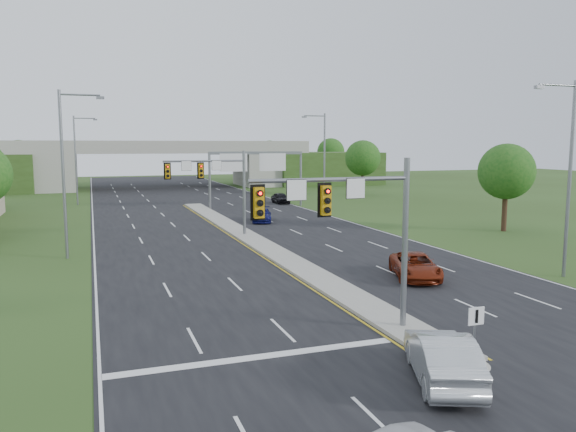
% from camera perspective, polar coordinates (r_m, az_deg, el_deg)
% --- Properties ---
extents(ground, '(240.00, 240.00, 0.00)m').
position_cam_1_polar(ground, '(23.90, 11.57, -11.20)').
color(ground, '#2B4318').
rests_on(ground, ground).
extents(road, '(24.00, 160.00, 0.02)m').
position_cam_1_polar(road, '(56.14, -7.07, -0.44)').
color(road, black).
rests_on(road, ground).
extents(median, '(2.00, 54.00, 0.16)m').
position_cam_1_polar(median, '(44.61, -3.77, -2.29)').
color(median, gray).
rests_on(median, road).
extents(median_nose, '(2.00, 2.00, 0.16)m').
position_cam_1_polar(median_nose, '(20.75, 17.42, -14.00)').
color(median_nose, gray).
rests_on(median_nose, road).
extents(lane_markings, '(23.72, 160.00, 0.01)m').
position_cam_1_polar(lane_markings, '(50.13, -6.25, -1.34)').
color(lane_markings, gold).
rests_on(lane_markings, road).
extents(signal_mast_near, '(6.62, 0.60, 7.00)m').
position_cam_1_polar(signal_mast_near, '(21.71, 6.85, -0.15)').
color(signal_mast_near, slate).
rests_on(signal_mast_near, ground).
extents(signal_mast_far, '(6.62, 0.60, 7.00)m').
position_cam_1_polar(signal_mast_far, '(45.40, -7.23, 3.71)').
color(signal_mast_far, slate).
rests_on(signal_mast_far, ground).
extents(keep_right_sign, '(0.60, 0.13, 2.20)m').
position_cam_1_polar(keep_right_sign, '(19.89, 18.50, -10.66)').
color(keep_right_sign, slate).
rests_on(keep_right_sign, ground).
extents(sign_gantry, '(11.58, 0.44, 6.67)m').
position_cam_1_polar(sign_gantry, '(66.94, -3.35, 5.33)').
color(sign_gantry, slate).
rests_on(sign_gantry, ground).
extents(overpass, '(80.00, 14.00, 8.10)m').
position_cam_1_polar(overpass, '(100.15, -12.64, 4.85)').
color(overpass, gray).
rests_on(overpass, ground).
extents(lightpole_l_mid, '(2.85, 0.25, 11.00)m').
position_cam_1_polar(lightpole_l_mid, '(39.43, -21.62, 4.73)').
color(lightpole_l_mid, slate).
rests_on(lightpole_l_mid, ground).
extents(lightpole_l_far, '(2.85, 0.25, 11.00)m').
position_cam_1_polar(lightpole_l_far, '(74.40, -20.63, 5.74)').
color(lightpole_l_far, slate).
rests_on(lightpole_l_far, ground).
extents(lightpole_r_near, '(2.85, 0.25, 11.00)m').
position_cam_1_polar(lightpole_r_near, '(35.01, 26.51, 4.22)').
color(lightpole_r_near, slate).
rests_on(lightpole_r_near, ground).
extents(lightpole_r_far, '(2.85, 0.25, 11.00)m').
position_cam_1_polar(lightpole_r_far, '(64.47, 3.56, 6.03)').
color(lightpole_r_far, slate).
rests_on(lightpole_r_far, ground).
extents(tree_r_near, '(4.80, 4.80, 7.60)m').
position_cam_1_polar(tree_r_near, '(51.94, 21.30, 4.22)').
color(tree_r_near, '#382316').
rests_on(tree_r_near, ground).
extents(tree_r_mid, '(5.20, 5.20, 8.12)m').
position_cam_1_polar(tree_r_mid, '(83.45, 7.60, 5.85)').
color(tree_r_mid, '#382316').
rests_on(tree_r_mid, ground).
extents(tree_back_b, '(5.60, 5.60, 8.32)m').
position_cam_1_polar(tree_back_b, '(114.05, -25.64, 5.58)').
color(tree_back_b, '#382316').
rests_on(tree_back_b, ground).
extents(tree_back_c, '(5.60, 5.60, 8.32)m').
position_cam_1_polar(tree_back_c, '(118.91, -1.86, 6.33)').
color(tree_back_c, '#382316').
rests_on(tree_back_c, ground).
extents(tree_back_d, '(6.00, 6.00, 8.85)m').
position_cam_1_polar(tree_back_d, '(123.84, 4.37, 6.50)').
color(tree_back_d, '#382316').
rests_on(tree_back_d, ground).
extents(car_silver, '(3.41, 5.15, 1.60)m').
position_cam_1_polar(car_silver, '(19.00, 15.39, -13.61)').
color(car_silver, '#B4B9BD').
rests_on(car_silver, road).
extents(car_far_a, '(3.85, 5.46, 1.38)m').
position_cam_1_polar(car_far_a, '(32.54, 12.80, -4.96)').
color(car_far_a, maroon).
rests_on(car_far_a, road).
extents(car_far_b, '(3.07, 4.83, 1.30)m').
position_cam_1_polar(car_far_b, '(54.76, -2.68, 0.11)').
color(car_far_b, '#0D0F4E').
rests_on(car_far_b, road).
extents(car_far_c, '(1.66, 4.01, 1.36)m').
position_cam_1_polar(car_far_c, '(71.76, -0.76, 1.85)').
color(car_far_c, black).
rests_on(car_far_c, road).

